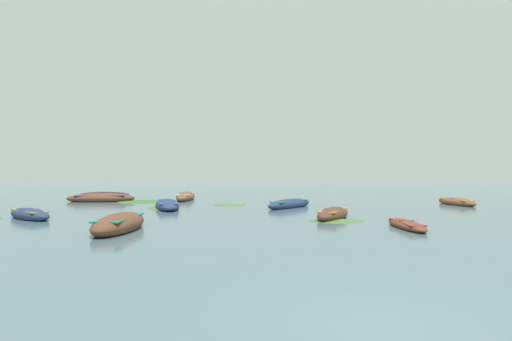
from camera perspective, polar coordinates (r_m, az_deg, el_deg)
name	(u,v)px	position (r m, az deg, el deg)	size (l,w,h in m)	color
ground_plane	(254,164)	(1506.81, -0.27, 0.85)	(6000.00, 6000.00, 0.00)	slate
mountain_1	(57,118)	(1531.55, -23.06, 5.90)	(1007.36, 1007.36, 273.46)	#56665B
mountain_2	(225,58)	(1414.29, -3.83, 13.48)	(2670.78, 2670.78, 619.13)	slate
rowboat_0	(333,214)	(20.64, 9.34, -5.27)	(2.32, 3.41, 0.62)	#4C3323
rowboat_1	(289,204)	(25.48, 4.09, -4.10)	(3.07, 3.57, 0.59)	navy
rowboat_2	(407,225)	(18.35, 17.87, -6.32)	(0.97, 3.23, 0.36)	brown
rowboat_3	(457,202)	(29.40, 23.23, -3.55)	(1.65, 3.24, 0.51)	brown
rowboat_4	(104,195)	(35.22, -17.96, -2.82)	(3.58, 0.97, 0.44)	#2D2826
rowboat_5	(167,205)	(25.44, -10.74, -4.12)	(2.22, 4.60, 0.59)	navy
rowboat_6	(186,196)	(31.25, -8.56, -3.14)	(1.09, 4.27, 0.64)	brown
rowboat_7	(119,224)	(17.49, -16.34, -6.26)	(1.59, 4.08, 0.77)	brown
rowboat_8	(30,215)	(22.59, -25.83, -4.85)	(3.07, 2.96, 0.57)	navy
rowboat_9	(101,198)	(30.91, -18.36, -3.22)	(4.30, 1.76, 0.65)	brown
ferry_0	(34,171)	(125.84, -25.35, -0.05)	(9.53, 4.61, 2.54)	brown
ferry_1	(400,170)	(131.88, 17.16, 0.04)	(11.29, 6.54, 2.54)	#2D2826
weed_patch_2	(230,205)	(27.01, -3.14, -4.20)	(1.96, 1.27, 0.14)	#477033
weed_patch_3	(337,221)	(19.76, 9.85, -6.11)	(2.34, 1.24, 0.14)	#477033
weed_patch_4	(164,208)	(25.58, -11.16, -4.51)	(3.03, 1.63, 0.14)	#477033
weed_patch_5	(140,202)	(29.91, -13.94, -3.73)	(2.80, 2.76, 0.14)	#38662D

